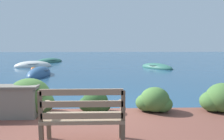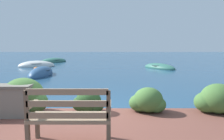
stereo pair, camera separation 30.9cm
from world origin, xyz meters
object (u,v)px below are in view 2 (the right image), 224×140
at_px(rowboat_nearest, 41,74).
at_px(rowboat_far, 36,66).
at_px(mooring_buoy, 36,70).
at_px(rowboat_outer, 53,62).
at_px(rowboat_mid, 159,68).
at_px(park_bench, 69,115).

relative_size(rowboat_nearest, rowboat_far, 0.99).
bearing_deg(rowboat_nearest, mooring_buoy, 26.17).
bearing_deg(rowboat_far, rowboat_outer, -108.69).
bearing_deg(rowboat_outer, rowboat_nearest, 46.07).
xyz_separation_m(rowboat_nearest, rowboat_far, (-1.82, 4.56, -0.00)).
xyz_separation_m(rowboat_nearest, mooring_buoy, (-1.01, 2.16, -0.01)).
height_order(rowboat_nearest, rowboat_mid, rowboat_nearest).
bearing_deg(rowboat_far, mooring_buoy, 92.81).
distance_m(park_bench, rowboat_mid, 12.99).
bearing_deg(park_bench, rowboat_nearest, 107.85).
distance_m(park_bench, mooring_buoy, 11.83).
height_order(park_bench, rowboat_mid, park_bench).
height_order(rowboat_far, mooring_buoy, rowboat_far).
bearing_deg(rowboat_outer, rowboat_mid, 95.86).
height_order(park_bench, rowboat_nearest, park_bench).
xyz_separation_m(rowboat_mid, rowboat_outer, (-8.98, 5.10, 0.01)).
bearing_deg(mooring_buoy, rowboat_mid, 9.06).
relative_size(rowboat_far, rowboat_outer, 0.94).
distance_m(park_bench, rowboat_outer, 18.12).
height_order(park_bench, rowboat_outer, park_bench).
height_order(rowboat_nearest, rowboat_far, rowboat_nearest).
bearing_deg(rowboat_far, rowboat_mid, 157.65).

